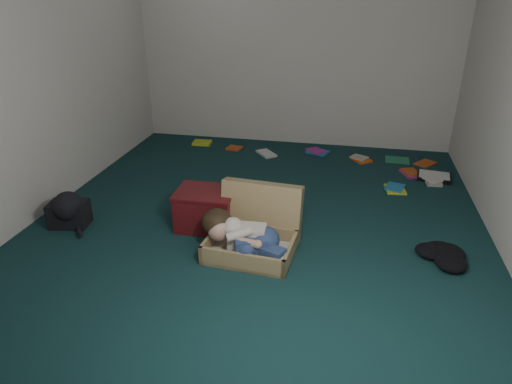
% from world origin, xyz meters
% --- Properties ---
extents(floor, '(4.50, 4.50, 0.00)m').
position_xyz_m(floor, '(0.00, 0.00, 0.00)').
color(floor, '#113031').
rests_on(floor, ground).
extents(wall_back, '(4.50, 0.00, 4.50)m').
position_xyz_m(wall_back, '(0.00, 2.25, 1.30)').
color(wall_back, silver).
rests_on(wall_back, ground).
extents(wall_front, '(4.50, 0.00, 4.50)m').
position_xyz_m(wall_front, '(0.00, -2.25, 1.30)').
color(wall_front, silver).
rests_on(wall_front, ground).
extents(wall_left, '(0.00, 4.50, 4.50)m').
position_xyz_m(wall_left, '(-2.00, 0.00, 1.30)').
color(wall_left, silver).
rests_on(wall_left, ground).
extents(suitcase, '(0.73, 0.72, 0.50)m').
position_xyz_m(suitcase, '(0.06, -0.46, 0.15)').
color(suitcase, '#9B8355').
rests_on(suitcase, floor).
extents(person, '(0.73, 0.40, 0.31)m').
position_xyz_m(person, '(-0.00, -0.62, 0.19)').
color(person, silver).
rests_on(person, suitcase).
extents(maroon_bin, '(0.51, 0.40, 0.35)m').
position_xyz_m(maroon_bin, '(-0.43, -0.22, 0.17)').
color(maroon_bin, '#541114').
rests_on(maroon_bin, floor).
extents(backpack, '(0.45, 0.38, 0.24)m').
position_xyz_m(backpack, '(-1.63, -0.44, 0.12)').
color(backpack, black).
rests_on(backpack, floor).
extents(clothing_pile, '(0.45, 0.40, 0.12)m').
position_xyz_m(clothing_pile, '(1.50, -0.38, 0.06)').
color(clothing_pile, black).
rests_on(clothing_pile, floor).
extents(paper_tray, '(0.39, 0.31, 0.05)m').
position_xyz_m(paper_tray, '(1.70, 1.33, 0.02)').
color(paper_tray, black).
rests_on(paper_tray, floor).
extents(book_scatter, '(3.08, 1.23, 0.02)m').
position_xyz_m(book_scatter, '(0.66, 1.62, 0.01)').
color(book_scatter, '#C6D726').
rests_on(book_scatter, floor).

